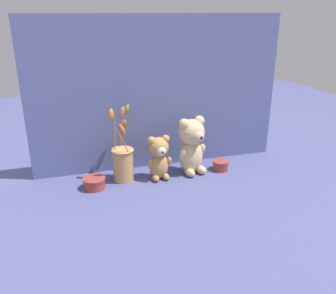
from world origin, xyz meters
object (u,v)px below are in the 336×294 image
Objects in this scene: flower_vase at (123,160)px; decorative_tin_tall at (221,165)px; teddy_bear_large at (192,144)px; decorative_tin_short at (94,183)px; teddy_bear_medium at (159,157)px.

flower_vase is 4.31× the size of decorative_tin_tall.
decorative_tin_tall is (0.48, -0.03, -0.08)m from flower_vase.
teddy_bear_large is 0.49m from decorative_tin_short.
decorative_tin_short is at bearing -178.46° from decorative_tin_tall.
teddy_bear_medium is at bearing -12.03° from flower_vase.
decorative_tin_tall is (0.32, 0.00, -0.09)m from teddy_bear_medium.
teddy_bear_medium is 0.31m from decorative_tin_short.
teddy_bear_medium is 0.17m from flower_vase.
teddy_bear_medium is (-0.17, -0.02, -0.04)m from teddy_bear_large.
teddy_bear_large is at bearing 174.35° from decorative_tin_tall.
decorative_tin_tall is 0.80× the size of decorative_tin_short.
teddy_bear_medium reaches higher than decorative_tin_tall.
decorative_tin_short is at bearing -177.56° from teddy_bear_medium.
flower_vase is at bearing 176.32° from decorative_tin_tall.
decorative_tin_short is at bearing -176.17° from teddy_bear_large.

